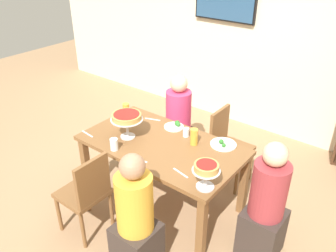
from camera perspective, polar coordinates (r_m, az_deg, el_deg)
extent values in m
plane|color=#9E7A56|center=(3.84, -0.94, -12.28)|extent=(12.00, 12.00, 0.00)
cube|color=beige|center=(4.92, 15.71, 14.76)|extent=(8.00, 0.12, 2.80)
cube|color=brown|center=(3.40, -1.03, -3.15)|extent=(1.59, 0.89, 0.04)
cube|color=brown|center=(3.83, -13.32, -6.57)|extent=(0.07, 0.07, 0.70)
cube|color=brown|center=(3.06, 5.52, -16.66)|extent=(0.07, 0.07, 0.70)
cube|color=brown|center=(4.26, -5.46, -1.92)|extent=(0.07, 0.07, 0.70)
cube|color=brown|center=(3.58, 12.34, -9.35)|extent=(0.07, 0.07, 0.70)
cube|color=navy|center=(5.00, 9.29, 19.87)|extent=(0.87, 0.01, 0.52)
cube|color=#382D28|center=(3.11, -5.12, -19.10)|extent=(0.34, 0.34, 0.45)
cylinder|color=gold|center=(2.77, -5.56, -12.55)|extent=(0.30, 0.30, 0.50)
sphere|color=#A87A5B|center=(2.55, -5.93, -6.67)|extent=(0.20, 0.20, 0.20)
cube|color=#382D28|center=(3.31, 15.14, -16.48)|extent=(0.34, 0.34, 0.45)
cylinder|color=#993338|center=(3.00, 16.31, -10.07)|extent=(0.30, 0.30, 0.50)
sphere|color=beige|center=(2.80, 17.30, -4.48)|extent=(0.20, 0.20, 0.20)
cube|color=#382D28|center=(4.32, 1.64, -3.19)|extent=(0.34, 0.34, 0.45)
cylinder|color=#D63866|center=(4.09, 1.73, 2.44)|extent=(0.30, 0.30, 0.50)
sphere|color=beige|center=(3.95, 1.81, 6.99)|extent=(0.20, 0.20, 0.20)
cube|color=brown|center=(3.94, 10.48, -3.79)|extent=(0.40, 0.40, 0.04)
cube|color=brown|center=(3.89, 8.47, -0.08)|extent=(0.04, 0.36, 0.42)
cylinder|color=brown|center=(4.13, 13.50, -6.13)|extent=(0.04, 0.04, 0.41)
cylinder|color=brown|center=(3.87, 11.22, -8.55)|extent=(0.04, 0.04, 0.41)
cylinder|color=brown|center=(4.25, 9.28, -4.54)|extent=(0.04, 0.04, 0.41)
cylinder|color=brown|center=(4.00, 6.78, -6.77)|extent=(0.04, 0.04, 0.41)
cube|color=brown|center=(3.36, -13.91, -10.70)|extent=(0.40, 0.40, 0.04)
cube|color=brown|center=(3.11, -12.27, -8.84)|extent=(0.04, 0.36, 0.42)
cylinder|color=brown|center=(3.55, -17.54, -13.62)|extent=(0.04, 0.04, 0.41)
cylinder|color=brown|center=(3.69, -13.15, -10.94)|extent=(0.04, 0.04, 0.41)
cylinder|color=brown|center=(3.33, -13.83, -16.40)|extent=(0.04, 0.04, 0.41)
cylinder|color=brown|center=(3.48, -9.32, -13.38)|extent=(0.04, 0.04, 0.41)
cylinder|color=silver|center=(3.52, -6.63, -1.70)|extent=(0.15, 0.15, 0.01)
cylinder|color=silver|center=(3.47, -6.72, -0.30)|extent=(0.03, 0.03, 0.19)
cylinder|color=silver|center=(3.42, -6.81, 1.11)|extent=(0.32, 0.32, 0.01)
cylinder|color=tan|center=(3.41, -6.84, 1.55)|extent=(0.29, 0.29, 0.05)
cylinder|color=maroon|center=(3.39, -6.87, 1.97)|extent=(0.26, 0.26, 0.00)
cylinder|color=silver|center=(2.86, 6.13, -9.89)|extent=(0.15, 0.15, 0.01)
cylinder|color=silver|center=(2.81, 6.21, -8.60)|extent=(0.03, 0.03, 0.15)
cylinder|color=silver|center=(2.76, 6.30, -7.29)|extent=(0.23, 0.23, 0.01)
cylinder|color=tan|center=(2.74, 6.34, -6.77)|extent=(0.20, 0.20, 0.05)
cylinder|color=maroon|center=(2.72, 6.37, -6.27)|extent=(0.16, 0.16, 0.00)
cylinder|color=white|center=(3.66, 0.97, -0.14)|extent=(0.21, 0.21, 0.01)
sphere|color=#2D7028|center=(3.66, 1.52, 0.49)|extent=(0.06, 0.06, 0.06)
sphere|color=#2D7028|center=(3.65, 1.71, 0.28)|extent=(0.05, 0.05, 0.05)
cylinder|color=white|center=(3.40, 9.09, -3.01)|extent=(0.25, 0.25, 0.01)
sphere|color=#2D7028|center=(3.39, 8.78, -2.55)|extent=(0.05, 0.05, 0.05)
sphere|color=#2D7028|center=(3.34, 9.19, -3.14)|extent=(0.04, 0.04, 0.04)
cylinder|color=gold|center=(3.89, -6.91, 2.66)|extent=(0.07, 0.07, 0.15)
cylinder|color=gold|center=(3.34, 4.31, -1.78)|extent=(0.07, 0.07, 0.17)
cylinder|color=white|center=(3.30, -8.89, -3.01)|extent=(0.08, 0.08, 0.12)
cylinder|color=white|center=(3.49, 2.98, -1.04)|extent=(0.06, 0.06, 0.09)
cube|color=silver|center=(3.64, -13.14, -1.27)|extent=(0.18, 0.04, 0.00)
cube|color=silver|center=(3.82, -2.54, 1.11)|extent=(0.17, 0.08, 0.00)
cube|color=silver|center=(3.16, -4.86, -5.56)|extent=(0.18, 0.05, 0.00)
cube|color=silver|center=(2.99, 2.08, -7.74)|extent=(0.18, 0.05, 0.00)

